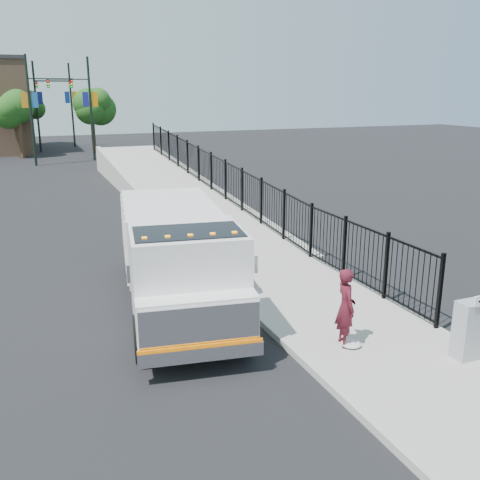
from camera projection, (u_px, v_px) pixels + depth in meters
name	position (u px, v px, depth m)	size (l,w,h in m)	color
ground	(264.00, 323.00, 13.13)	(120.00, 120.00, 0.00)	black
sidewalk	(379.00, 342.00, 12.03)	(3.55, 12.00, 0.12)	#9E998E
curb	(303.00, 357.00, 11.32)	(0.30, 12.00, 0.16)	#ADAAA3
ramp	(174.00, 199.00, 28.15)	(3.95, 24.00, 1.70)	#9E998E
iron_fence	(226.00, 193.00, 24.86)	(0.10, 28.00, 1.80)	black
truck	(177.00, 253.00, 13.69)	(3.67, 8.13, 2.69)	black
worker	(346.00, 307.00, 11.56)	(0.64, 0.42, 1.75)	#4D121D
utility_cabinet	(468.00, 330.00, 11.05)	(0.55, 0.40, 1.25)	gray
debris	(351.00, 344.00, 11.69)	(0.45, 0.45, 0.11)	silver
light_pole_0	(35.00, 106.00, 39.19)	(3.77, 0.22, 8.00)	black
light_pole_1	(87.00, 105.00, 42.04)	(3.78, 0.22, 8.00)	black
light_pole_2	(40.00, 103.00, 48.26)	(3.78, 0.22, 8.00)	black
light_pole_3	(68.00, 102.00, 52.24)	(3.78, 0.22, 8.00)	black
tree_0	(18.00, 110.00, 43.50)	(2.80, 2.80, 5.40)	#382314
tree_1	(91.00, 108.00, 47.47)	(2.66, 2.66, 5.33)	#382314
tree_2	(30.00, 106.00, 54.64)	(2.46, 2.46, 5.23)	#382314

